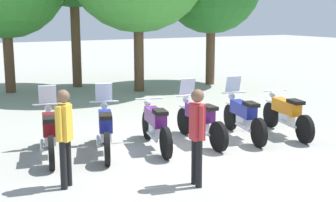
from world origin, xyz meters
TOP-DOWN VIEW (x-y plane):
  - ground_plane at (0.00, 0.00)m, footprint 80.00×80.00m
  - motorcycle_0 at (-2.68, 0.54)m, footprint 0.78×2.16m
  - motorcycle_1 at (-1.60, 0.27)m, footprint 0.90×2.10m
  - motorcycle_2 at (-0.53, 0.09)m, footprint 0.77×2.16m
  - motorcycle_3 at (0.54, 0.01)m, footprint 0.62×2.19m
  - motorcycle_4 at (1.62, -0.15)m, footprint 0.78×2.15m
  - motorcycle_5 at (2.69, -0.43)m, footprint 0.77×2.16m
  - person_0 at (-2.87, -1.25)m, footprint 0.33×0.35m
  - person_1 at (-0.95, -2.22)m, footprint 0.24×0.41m

SIDE VIEW (x-z plane):
  - ground_plane at x=0.00m, z-range 0.00..0.00m
  - motorcycle_2 at x=-0.53m, z-range 0.01..1.00m
  - motorcycle_5 at x=2.69m, z-range 0.01..1.00m
  - motorcycle_0 at x=-2.68m, z-range -0.17..1.20m
  - motorcycle_1 at x=-1.60m, z-range -0.17..1.20m
  - motorcycle_3 at x=0.54m, z-range -0.17..1.20m
  - motorcycle_4 at x=1.62m, z-range -0.17..1.20m
  - person_1 at x=-0.95m, z-range 0.13..1.77m
  - person_0 at x=-2.87m, z-range 0.13..1.77m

